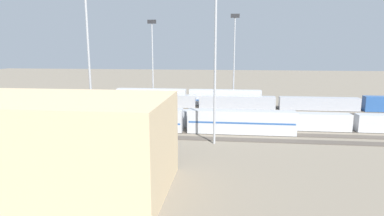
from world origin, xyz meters
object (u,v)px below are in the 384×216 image
object	(u,v)px
train_on_track_7	(185,121)
light_mast_0	(234,48)
light_mast_2	(152,51)
train_on_track_4	(143,109)
train_on_track_3	(120,105)
train_on_track_1	(193,101)
train_on_track_0	(188,97)
light_mast_3	(88,36)
train_on_track_6	(191,118)
light_mast_1	(215,40)

from	to	relation	value
train_on_track_7	light_mast_0	world-z (taller)	light_mast_0
light_mast_2	train_on_track_4	bearing A→B (deg)	96.54
train_on_track_3	train_on_track_1	xyz separation A→B (m)	(-20.08, -10.00, -0.09)
train_on_track_0	train_on_track_3	bearing A→B (deg)	40.27
light_mast_3	train_on_track_4	bearing A→B (deg)	-100.94
light_mast_3	train_on_track_0	bearing A→B (deg)	-108.10
train_on_track_4	light_mast_3	world-z (taller)	light_mast_3
train_on_track_0	light_mast_3	bearing A→B (deg)	71.90
light_mast_0	light_mast_2	size ratio (longest dim) A/B	1.06
train_on_track_1	train_on_track_4	xyz separation A→B (m)	(11.92, 15.00, 0.09)
train_on_track_7	train_on_track_4	xyz separation A→B (m)	(13.57, -15.00, -0.45)
train_on_track_4	light_mast_2	xyz separation A→B (m)	(2.63, -22.95, 15.30)
train_on_track_0	train_on_track_6	world-z (taller)	train_on_track_0
train_on_track_7	train_on_track_1	size ratio (longest dim) A/B	0.34
train_on_track_6	train_on_track_0	bearing A→B (deg)	-81.14
train_on_track_6	train_on_track_7	bearing A→B (deg)	82.56
train_on_track_3	light_mast_3	xyz separation A→B (m)	(-3.79, 27.57, 18.29)
train_on_track_7	light_mast_3	bearing A→B (deg)	22.90
light_mast_1	light_mast_3	distance (m)	24.69
train_on_track_4	light_mast_0	distance (m)	36.99
train_on_track_4	light_mast_1	bearing A→B (deg)	131.43
light_mast_2	light_mast_3	bearing A→B (deg)	87.82
train_on_track_7	light_mast_1	distance (m)	20.02
train_on_track_0	train_on_track_1	world-z (taller)	train_on_track_0
train_on_track_1	light_mast_2	world-z (taller)	light_mast_2
train_on_track_6	light_mast_3	distance (m)	29.03
train_on_track_4	light_mast_2	distance (m)	27.71
train_on_track_4	train_on_track_1	bearing A→B (deg)	-128.48
train_on_track_3	train_on_track_4	size ratio (longest dim) A/B	1.00
train_on_track_1	train_on_track_0	bearing A→B (deg)	-64.58
train_on_track_0	train_on_track_6	xyz separation A→B (m)	(-4.67, 30.00, -0.56)
train_on_track_1	light_mast_3	world-z (taller)	light_mast_3
train_on_track_6	train_on_track_3	xyz separation A→B (m)	(22.38, -15.00, 0.14)
train_on_track_0	train_on_track_6	size ratio (longest dim) A/B	0.39
train_on_track_1	light_mast_0	bearing A→B (deg)	-148.25
train_on_track_0	light_mast_2	bearing A→B (deg)	-13.62
train_on_track_7	light_mast_3	world-z (taller)	light_mast_3
train_on_track_6	light_mast_1	size ratio (longest dim) A/B	3.80
train_on_track_6	train_on_track_3	size ratio (longest dim) A/B	11.98
train_on_track_1	light_mast_2	distance (m)	22.63
train_on_track_4	light_mast_1	world-z (taller)	light_mast_1
train_on_track_0	light_mast_2	world-z (taller)	light_mast_2
light_mast_0	light_mast_1	distance (m)	45.91
train_on_track_7	train_on_track_6	xyz separation A→B (m)	(-0.65, -5.00, -0.59)
train_on_track_0	train_on_track_1	size ratio (longest dim) A/B	0.34
train_on_track_7	train_on_track_1	distance (m)	30.05
train_on_track_3	train_on_track_4	world-z (taller)	same
light_mast_2	train_on_track_6	bearing A→B (deg)	117.09
train_on_track_1	train_on_track_4	world-z (taller)	train_on_track_4
train_on_track_3	light_mast_1	bearing A→B (deg)	135.46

